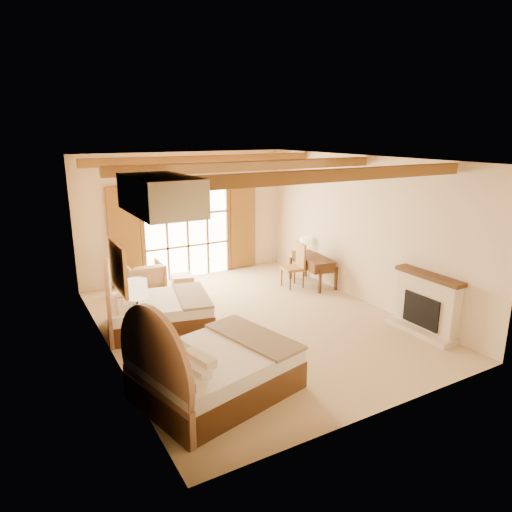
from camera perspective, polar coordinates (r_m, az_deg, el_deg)
floor at (r=9.22m, az=-0.39°, el=-8.25°), size 7.00×7.00×0.00m
wall_back at (r=11.81m, az=-8.74°, el=4.98°), size 5.50×0.00×5.50m
wall_left at (r=7.79m, az=-18.37°, el=-1.03°), size 0.00×7.00×7.00m
wall_right at (r=10.29m, az=13.11°, el=3.23°), size 0.00×7.00×7.00m
ceiling at (r=8.46m, az=-0.43°, el=12.03°), size 7.00×7.00×0.00m
ceiling_beams at (r=8.47m, az=-0.42°, el=11.22°), size 5.39×4.60×0.18m
french_doors at (r=11.83m, az=-8.56°, el=3.27°), size 3.95×0.08×2.60m
fireplace at (r=9.17m, az=20.45°, el=-5.96°), size 0.46×1.40×1.16m
painting at (r=7.05m, az=-16.86°, el=-1.31°), size 0.06×0.95×0.75m
canopy_valance at (r=5.69m, az=-11.90°, el=7.55°), size 0.70×1.40×0.45m
bed_near at (r=6.72m, az=-6.18°, el=-13.81°), size 2.48×2.06×1.40m
bed_far at (r=9.00m, az=-12.84°, el=-6.62°), size 2.19×1.81×1.26m
nightstand at (r=7.51m, az=-13.74°, el=-12.17°), size 0.53×0.53×0.55m
floor_lamp at (r=7.08m, az=-14.70°, el=-4.73°), size 0.33×0.33×1.56m
armchair at (r=10.90m, az=-13.74°, el=-2.74°), size 0.85×0.87×0.78m
ottoman at (r=11.11m, az=-9.16°, el=-3.27°), size 0.58×0.58×0.36m
desk at (r=11.36m, az=7.09°, el=-1.68°), size 0.80×1.41×0.72m
desk_chair at (r=11.15m, az=4.70°, el=-2.21°), size 0.55×0.55×1.08m
desk_lamp at (r=11.65m, az=5.99°, el=1.95°), size 0.19×0.19×0.38m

